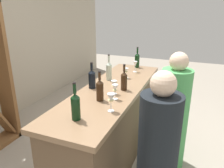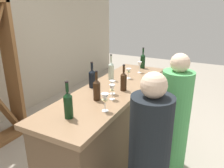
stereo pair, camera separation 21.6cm
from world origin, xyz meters
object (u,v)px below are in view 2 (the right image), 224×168
(wine_bottle_far_right_dark_green, at_px, (143,60))
(wine_glass_far_center, at_px, (129,72))
(wine_bottle_second_right_amber_brown, at_px, (124,81))
(wine_glass_near_right, at_px, (112,85))
(wine_glass_far_left, at_px, (140,65))
(wine_glass_near_center, at_px, (112,89))
(wine_bottle_center_near_black, at_px, (92,78))
(person_center_guest, at_px, (149,161))
(person_left_guest, at_px, (174,119))
(wine_glass_near_left, at_px, (105,99))
(wine_bottle_second_left_amber_brown, at_px, (97,89))
(wine_bottle_rightmost_clear_pale, at_px, (111,70))
(wine_bottle_leftmost_dark_green, at_px, (68,104))

(wine_bottle_far_right_dark_green, relative_size, wine_glass_far_center, 2.30)
(wine_bottle_second_right_amber_brown, distance_m, wine_glass_near_right, 0.17)
(wine_glass_far_left, bearing_deg, wine_glass_near_center, -175.04)
(wine_bottle_center_near_black, distance_m, person_center_guest, 1.13)
(wine_glass_far_center, height_order, person_left_guest, person_left_guest)
(wine_glass_near_left, bearing_deg, person_center_guest, -99.15)
(wine_bottle_center_near_black, distance_m, wine_glass_far_left, 0.86)
(wine_glass_near_right, relative_size, wine_glass_far_center, 1.11)
(wine_bottle_second_left_amber_brown, relative_size, person_left_guest, 0.21)
(wine_bottle_far_right_dark_green, distance_m, person_center_guest, 1.79)
(wine_glass_far_left, bearing_deg, wine_bottle_rightmost_clear_pale, 155.85)
(wine_bottle_rightmost_clear_pale, height_order, wine_glass_near_left, wine_bottle_rightmost_clear_pale)
(wine_bottle_second_left_amber_brown, height_order, wine_bottle_rightmost_clear_pale, wine_bottle_rightmost_clear_pale)
(wine_bottle_rightmost_clear_pale, xyz_separation_m, wine_glass_far_center, (0.15, -0.18, -0.03))
(wine_bottle_leftmost_dark_green, xyz_separation_m, person_center_guest, (0.18, -0.67, -0.46))
(person_center_guest, bearing_deg, wine_bottle_second_right_amber_brown, -39.58)
(wine_bottle_center_near_black, relative_size, wine_glass_far_left, 1.92)
(wine_bottle_second_right_amber_brown, distance_m, wine_bottle_far_right_dark_green, 0.99)
(wine_bottle_second_right_amber_brown, relative_size, wine_glass_near_left, 1.75)
(wine_bottle_second_left_amber_brown, height_order, wine_glass_near_center, wine_bottle_second_left_amber_brown)
(wine_bottle_second_left_amber_brown, bearing_deg, wine_bottle_far_right_dark_green, 0.08)
(wine_bottle_far_right_dark_green, bearing_deg, wine_bottle_rightmost_clear_pale, 166.96)
(wine_bottle_second_left_amber_brown, bearing_deg, wine_glass_near_center, -58.03)
(person_center_guest, bearing_deg, wine_glass_near_left, 1.40)
(wine_glass_near_center, relative_size, person_center_guest, 0.11)
(wine_bottle_center_near_black, height_order, person_center_guest, person_center_guest)
(wine_bottle_rightmost_clear_pale, relative_size, person_center_guest, 0.23)
(wine_bottle_rightmost_clear_pale, relative_size, wine_glass_near_left, 1.94)
(wine_bottle_second_right_amber_brown, xyz_separation_m, wine_glass_far_left, (0.73, 0.08, 0.00))
(wine_bottle_far_right_dark_green, height_order, wine_glass_far_left, wine_bottle_far_right_dark_green)
(wine_bottle_leftmost_dark_green, xyz_separation_m, wine_bottle_second_right_amber_brown, (0.80, -0.15, -0.01))
(wine_glass_near_center, bearing_deg, wine_bottle_center_near_black, 60.28)
(wine_bottle_center_near_black, relative_size, wine_glass_near_right, 2.00)
(wine_bottle_second_right_amber_brown, bearing_deg, wine_glass_near_right, 159.26)
(wine_bottle_second_left_amber_brown, bearing_deg, wine_bottle_second_right_amber_brown, -18.93)
(wine_bottle_center_near_black, bearing_deg, wine_bottle_far_right_dark_green, -12.21)
(wine_glass_far_left, height_order, wine_glass_far_center, wine_glass_far_left)
(wine_bottle_rightmost_clear_pale, relative_size, wine_glass_near_right, 2.17)
(wine_bottle_leftmost_dark_green, distance_m, wine_glass_near_left, 0.33)
(wine_glass_far_center, distance_m, person_left_guest, 0.81)
(wine_bottle_center_near_black, xyz_separation_m, person_left_guest, (0.31, -0.91, -0.46))
(wine_bottle_leftmost_dark_green, height_order, wine_glass_near_right, wine_bottle_leftmost_dark_green)
(wine_bottle_rightmost_clear_pale, distance_m, wine_glass_far_center, 0.23)
(wine_glass_far_left, distance_m, wine_glass_far_center, 0.32)
(wine_bottle_rightmost_clear_pale, distance_m, wine_glass_near_center, 0.63)
(wine_glass_near_right, relative_size, person_center_guest, 0.10)
(wine_glass_far_left, bearing_deg, wine_bottle_second_left_amber_brown, 177.86)
(person_left_guest, xyz_separation_m, person_center_guest, (-0.85, 0.03, 0.01))
(wine_glass_near_center, height_order, wine_glass_far_left, wine_glass_near_center)
(wine_bottle_second_left_amber_brown, xyz_separation_m, wine_glass_far_center, (0.78, -0.01, -0.02))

